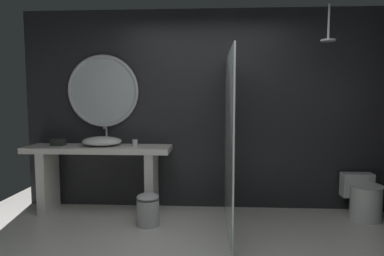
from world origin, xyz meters
name	(u,v)px	position (x,y,z in m)	size (l,w,h in m)	color
back_wall_panel	(205,110)	(0.00, 1.90, 1.30)	(4.80, 0.10, 2.60)	#232326
vanity_counter	(99,166)	(-1.34, 1.58, 0.59)	(1.83, 0.49, 0.85)	silver
vessel_sink	(102,141)	(-1.30, 1.61, 0.91)	(0.50, 0.41, 0.23)	white
tumbler_cup	(135,143)	(-0.88, 1.61, 0.89)	(0.07, 0.07, 0.09)	silver
tissue_box	(58,142)	(-1.87, 1.60, 0.89)	(0.16, 0.13, 0.09)	#282D28
round_wall_mirror	(103,91)	(-1.34, 1.81, 1.55)	(0.95, 0.05, 0.95)	#B7B7BC
shower_glass_panel	(229,144)	(0.27, 1.07, 0.97)	(0.02, 1.56, 1.93)	silver
rain_shower_head	(328,35)	(1.39, 1.35, 2.16)	(0.16, 0.16, 0.41)	#B7B7BC
toilet	(363,197)	(1.94, 1.53, 0.26)	(0.38, 0.54, 0.51)	white
waste_bin	(148,209)	(-0.63, 1.15, 0.19)	(0.26, 0.26, 0.37)	#B7B7BC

